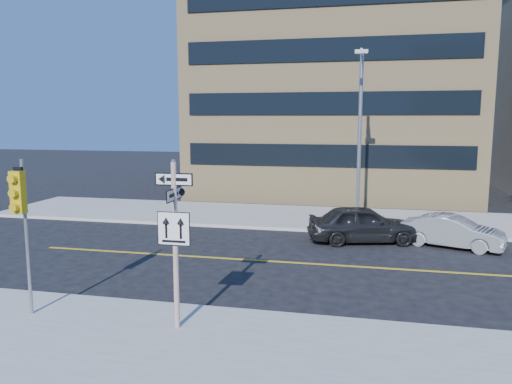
% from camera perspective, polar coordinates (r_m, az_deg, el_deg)
% --- Properties ---
extents(ground, '(120.00, 120.00, 0.00)m').
position_cam_1_polar(ground, '(14.86, -5.37, -11.88)').
color(ground, black).
rests_on(ground, ground).
extents(sign_pole, '(0.92, 0.92, 4.06)m').
position_cam_1_polar(sign_pole, '(11.89, -9.24, -4.86)').
color(sign_pole, silver).
rests_on(sign_pole, near_sidewalk).
extents(traffic_signal, '(0.32, 0.45, 4.00)m').
position_cam_1_polar(traffic_signal, '(13.64, -25.36, -1.33)').
color(traffic_signal, gray).
rests_on(traffic_signal, near_sidewalk).
extents(parked_car_a, '(2.88, 4.87, 1.56)m').
position_cam_1_polar(parked_car_a, '(21.35, 12.14, -3.58)').
color(parked_car_a, black).
rests_on(parked_car_a, ground).
extents(parked_car_b, '(2.62, 4.15, 1.29)m').
position_cam_1_polar(parked_car_b, '(21.56, 21.52, -4.23)').
color(parked_car_b, gray).
rests_on(parked_car_b, ground).
extents(streetlight_a, '(0.55, 2.25, 8.00)m').
position_cam_1_polar(streetlight_a, '(24.02, 11.78, 7.31)').
color(streetlight_a, gray).
rests_on(streetlight_a, far_sidewalk).
extents(building_brick, '(18.00, 18.00, 18.00)m').
position_cam_1_polar(building_brick, '(38.52, 9.21, 14.05)').
color(building_brick, tan).
rests_on(building_brick, ground).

